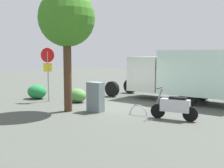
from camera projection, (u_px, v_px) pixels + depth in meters
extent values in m
plane|color=#4A4E47|center=(111.00, 107.00, 13.19)|extent=(60.00, 60.00, 0.00)
cylinder|color=black|center=(203.00, 92.00, 15.05)|extent=(0.91, 0.27, 0.90)
cylinder|color=black|center=(188.00, 96.00, 13.56)|extent=(0.91, 0.27, 0.90)
cylinder|color=black|center=(130.00, 86.00, 17.94)|extent=(0.91, 0.27, 0.90)
cylinder|color=black|center=(112.00, 89.00, 16.46)|extent=(0.91, 0.27, 0.90)
cube|color=silver|center=(204.00, 73.00, 13.94)|extent=(4.28, 2.31, 2.24)
cube|color=silver|center=(150.00, 73.00, 15.87)|extent=(1.85, 2.15, 1.90)
cube|color=black|center=(150.00, 63.00, 15.80)|extent=(1.87, 1.99, 0.60)
cylinder|color=black|center=(158.00, 111.00, 10.88)|extent=(0.57, 0.19, 0.56)
cylinder|color=black|center=(190.00, 114.00, 10.31)|extent=(0.57, 0.19, 0.56)
cube|color=silver|center=(175.00, 105.00, 10.54)|extent=(1.14, 0.49, 0.48)
cube|color=black|center=(178.00, 99.00, 10.47)|extent=(0.68, 0.38, 0.12)
cylinder|color=slate|center=(159.00, 97.00, 10.80)|extent=(0.29, 0.11, 0.69)
cylinder|color=black|center=(159.00, 88.00, 10.77)|extent=(0.12, 0.55, 0.04)
cylinder|color=#9E9EA3|center=(48.00, 77.00, 14.67)|extent=(0.08, 0.08, 2.63)
cylinder|color=red|center=(47.00, 55.00, 14.54)|extent=(0.71, 0.32, 0.76)
cube|color=yellow|center=(48.00, 67.00, 14.61)|extent=(0.33, 0.33, 0.44)
cylinder|color=#47301E|center=(68.00, 75.00, 12.07)|extent=(0.34, 0.34, 3.17)
sphere|color=#36731F|center=(67.00, 18.00, 11.81)|extent=(2.42, 2.42, 2.42)
cube|color=slate|center=(95.00, 97.00, 12.09)|extent=(0.70, 0.42, 1.29)
torus|color=#B7B7BC|center=(138.00, 115.00, 11.47)|extent=(0.85, 0.07, 0.85)
ellipsoid|color=#1F783A|center=(37.00, 92.00, 15.66)|extent=(1.15, 0.94, 0.79)
ellipsoid|color=#4A803F|center=(77.00, 95.00, 14.49)|extent=(1.06, 0.86, 0.72)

